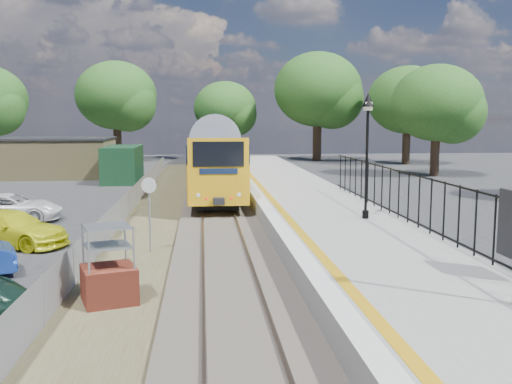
{
  "coord_description": "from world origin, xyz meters",
  "views": [
    {
      "loc": [
        -0.71,
        -14.37,
        4.55
      ],
      "look_at": [
        1.17,
        5.5,
        2.0
      ],
      "focal_mm": 40.0,
      "sensor_mm": 36.0,
      "label": 1
    }
  ],
  "objects": [
    {
      "name": "ground",
      "position": [
        0.0,
        0.0,
        0.0
      ],
      "size": [
        120.0,
        120.0,
        0.0
      ],
      "primitive_type": "plane",
      "color": "#2D2D30",
      "rests_on": "ground"
    },
    {
      "name": "track_bed",
      "position": [
        -0.47,
        9.67,
        0.09
      ],
      "size": [
        5.9,
        80.0,
        0.29
      ],
      "color": "#473F38",
      "rests_on": "ground"
    },
    {
      "name": "platform",
      "position": [
        4.2,
        8.0,
        0.45
      ],
      "size": [
        5.0,
        70.0,
        0.9
      ],
      "primitive_type": "cube",
      "color": "gray",
      "rests_on": "ground"
    },
    {
      "name": "platform_edge",
      "position": [
        2.14,
        8.0,
        0.9
      ],
      "size": [
        0.9,
        70.0,
        0.01
      ],
      "color": "silver",
      "rests_on": "platform"
    },
    {
      "name": "victorian_lamp_north",
      "position": [
        5.3,
        6.0,
        4.3
      ],
      "size": [
        0.44,
        0.44,
        4.6
      ],
      "color": "black",
      "rests_on": "platform"
    },
    {
      "name": "palisade_fence",
      "position": [
        6.55,
        2.24,
        1.84
      ],
      "size": [
        0.12,
        26.0,
        2.0
      ],
      "color": "black",
      "rests_on": "platform"
    },
    {
      "name": "wire_fence",
      "position": [
        -4.2,
        12.0,
        0.6
      ],
      "size": [
        0.06,
        52.0,
        1.2
      ],
      "color": "#999EA3",
      "rests_on": "ground"
    },
    {
      "name": "outbuilding",
      "position": [
        -10.91,
        31.21,
        1.52
      ],
      "size": [
        10.8,
        10.1,
        3.12
      ],
      "color": "#948653",
      "rests_on": "ground"
    },
    {
      "name": "tree_line",
      "position": [
        1.4,
        42.0,
        6.61
      ],
      "size": [
        56.8,
        43.8,
        11.88
      ],
      "color": "#332319",
      "rests_on": "ground"
    },
    {
      "name": "train",
      "position": [
        0.0,
        31.07,
        2.34
      ],
      "size": [
        2.82,
        40.83,
        3.51
      ],
      "color": "gold",
      "rests_on": "ground"
    },
    {
      "name": "brick_plinth",
      "position": [
        -3.04,
        -0.44,
        0.96
      ],
      "size": [
        1.57,
        1.57,
        2.01
      ],
      "rotation": [
        0.0,
        0.0,
        0.32
      ],
      "color": "#963726",
      "rests_on": "ground"
    },
    {
      "name": "speed_sign",
      "position": [
        -2.5,
        4.86,
        1.76
      ],
      "size": [
        0.51,
        0.19,
        2.62
      ],
      "rotation": [
        0.0,
        0.0,
        -0.31
      ],
      "color": "#999EA3",
      "rests_on": "ground"
    },
    {
      "name": "car_yellow",
      "position": [
        -7.64,
        6.58,
        0.64
      ],
      "size": [
        4.75,
        3.39,
        1.28
      ],
      "primitive_type": "imported",
      "rotation": [
        0.0,
        0.0,
        1.16
      ],
      "color": "yellow",
      "rests_on": "ground"
    },
    {
      "name": "car_white",
      "position": [
        -9.3,
        11.6,
        0.64
      ],
      "size": [
        4.67,
        2.31,
        1.27
      ],
      "primitive_type": "imported",
      "rotation": [
        0.0,
        0.0,
        1.61
      ],
      "color": "white",
      "rests_on": "ground"
    }
  ]
}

